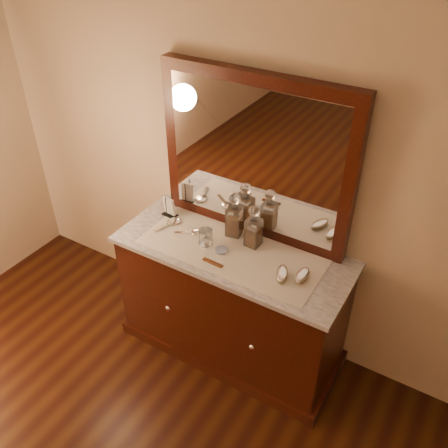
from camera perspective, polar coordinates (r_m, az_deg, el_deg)
The scene contains 18 objects.
dresser_cabinet at distance 3.17m, azimuth 0.95°, elevation -9.29°, with size 1.40×0.55×0.82m, color black.
dresser_plinth at distance 3.44m, azimuth 0.89°, elevation -13.67°, with size 1.46×0.59×0.08m, color black.
knob_left at distance 3.10m, azimuth -6.64°, elevation -9.86°, with size 0.04×0.04×0.04m, color silver.
knob_right at distance 2.87m, azimuth 3.33°, elevation -14.32°, with size 0.04×0.04×0.04m, color silver.
marble_top at distance 2.88m, azimuth 1.03°, elevation -3.30°, with size 1.44×0.59×0.03m, color white.
mirror_frame at distance 2.78m, azimuth 3.71°, elevation 7.75°, with size 1.20×0.08×1.00m, color black.
mirror_glass at distance 2.75m, azimuth 3.37°, elevation 7.47°, with size 1.06×0.01×0.86m, color white.
lace_runner at distance 2.86m, azimuth 0.83°, elevation -3.25°, with size 1.10×0.45×0.00m, color silver.
pin_dish at distance 2.85m, azimuth -0.31°, elevation -3.11°, with size 0.08×0.08×0.01m, color white.
comb at distance 2.77m, azimuth -1.34°, elevation -4.60°, with size 0.13×0.02×0.01m, color brown.
napkin_rack at distance 3.15m, azimuth -6.48°, elevation 1.96°, with size 0.11×0.07×0.15m.
decanter_left at distance 2.93m, azimuth 1.23°, elevation 0.61°, with size 0.11×0.11×0.30m.
decanter_right at distance 2.85m, azimuth 3.51°, elevation -0.74°, with size 0.09×0.09×0.28m.
brush_near at distance 2.69m, azimuth 6.87°, elevation -5.92°, with size 0.11×0.16×0.04m.
brush_far at distance 2.69m, azimuth 9.23°, elevation -6.09°, with size 0.07×0.15×0.04m.
hand_mirror_outer at distance 3.10m, azimuth -6.20°, elevation 0.20°, with size 0.11×0.21×0.02m.
hand_mirror_inner at distance 3.00m, azimuth -3.37°, elevation -0.97°, with size 0.19×0.15×0.02m.
tumblers at distance 2.89m, azimuth -2.21°, elevation -1.54°, with size 0.09×0.09×0.10m.
Camera 1 is at (1.12, 0.01, 2.64)m, focal length 38.60 mm.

